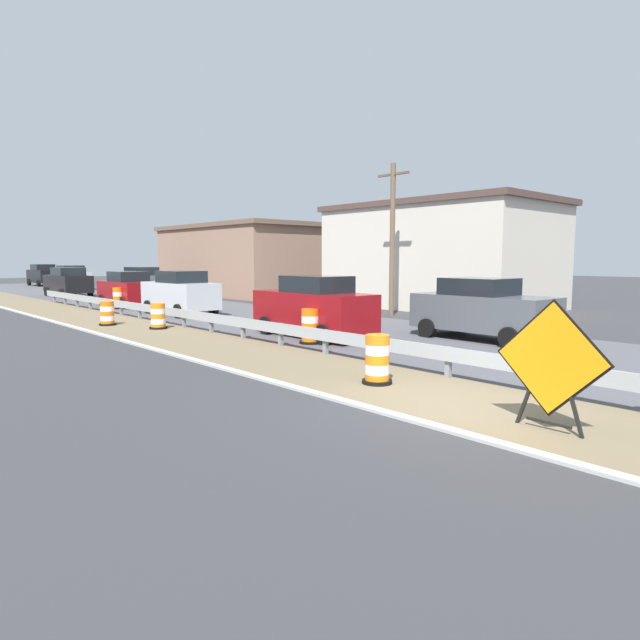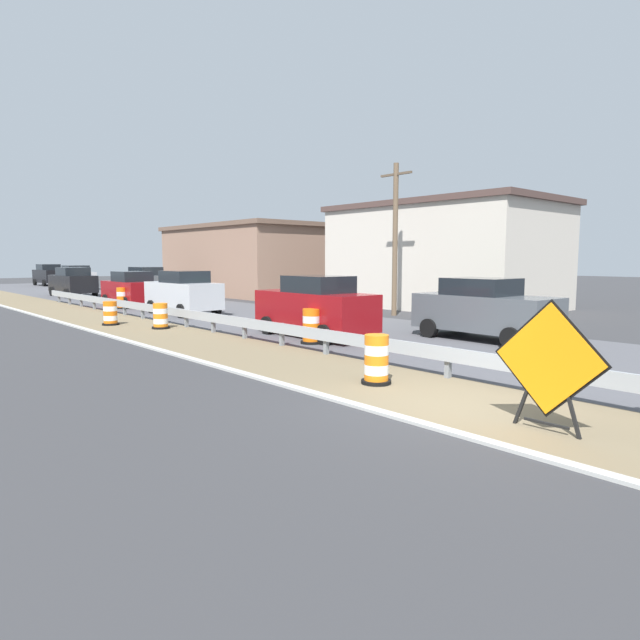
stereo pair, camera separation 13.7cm
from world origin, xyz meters
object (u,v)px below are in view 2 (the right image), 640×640
car_distant_b (131,289)px  car_distant_c (484,309)px  traffic_barrel_mid (161,317)px  car_lead_near_lane (73,282)px  traffic_barrel_close (311,328)px  utility_pole_near (395,237)px  car_trailing_near_lane (49,275)px  warning_sign_diamond (548,363)px  car_trailing_far_lane (315,306)px  car_lead_far_lane (183,293)px  traffic_barrel_farther (122,299)px  car_distant_a (147,282)px  traffic_barrel_far (110,314)px  traffic_barrel_nearest (376,362)px  car_mid_far_lane (77,277)px

car_distant_b → car_distant_c: bearing=-170.5°
traffic_barrel_mid → car_lead_near_lane: (3.42, 21.27, 0.59)m
traffic_barrel_close → utility_pole_near: bearing=24.8°
traffic_barrel_mid → car_trailing_near_lane: (6.81, 39.44, 0.63)m
utility_pole_near → car_lead_near_lane: bearing=106.2°
warning_sign_diamond → car_trailing_far_lane: size_ratio=0.43×
car_lead_far_lane → car_trailing_near_lane: bearing=-6.2°
warning_sign_diamond → car_lead_far_lane: 20.61m
traffic_barrel_farther → car_distant_b: size_ratio=0.26×
traffic_barrel_farther → car_lead_near_lane: (1.20, 11.94, 0.52)m
warning_sign_diamond → car_lead_near_lane: car_lead_near_lane is taller
car_lead_near_lane → car_trailing_far_lane: car_trailing_far_lane is taller
traffic_barrel_farther → car_trailing_near_lane: size_ratio=0.25×
car_distant_a → car_distant_b: car_distant_a is taller
car_trailing_far_lane → car_distant_b: 16.05m
warning_sign_diamond → traffic_barrel_far: warning_sign_diamond is taller
traffic_barrel_close → car_distant_a: (4.97, 23.26, 0.55)m
traffic_barrel_farther → car_trailing_far_lane: bearing=-87.2°
traffic_barrel_close → traffic_barrel_farther: size_ratio=0.97×
traffic_barrel_farther → utility_pole_near: bearing=-55.8°
traffic_barrel_close → traffic_barrel_far: 9.49m
traffic_barrel_nearest → car_mid_far_lane: 42.62m
traffic_barrel_nearest → car_lead_far_lane: car_lead_far_lane is taller
car_distant_b → utility_pole_near: 15.22m
traffic_barrel_nearest → utility_pole_near: 14.67m
car_trailing_near_lane → car_lead_far_lane: size_ratio=0.99×
traffic_barrel_close → car_distant_b: 17.11m
car_mid_far_lane → car_distant_b: bearing=-10.9°
traffic_barrel_close → car_trailing_far_lane: car_trailing_far_lane is taller
traffic_barrel_nearest → car_mid_far_lane: (7.21, 42.00, 0.57)m
car_distant_a → traffic_barrel_close: bearing=-12.9°
car_distant_b → utility_pole_near: size_ratio=0.61×
car_distant_a → car_lead_near_lane: bearing=-143.9°
warning_sign_diamond → car_trailing_near_lane: (7.92, 55.17, -0.01)m
traffic_barrel_farther → car_trailing_near_lane: 30.47m
car_lead_far_lane → car_mid_far_lane: same height
warning_sign_diamond → utility_pole_near: utility_pole_near is taller
car_lead_far_lane → car_distant_a: bearing=-17.0°
traffic_barrel_mid → traffic_barrel_far: (-1.01, 2.41, -0.01)m
car_mid_far_lane → car_trailing_far_lane: (-3.59, -35.83, 0.00)m
traffic_barrel_mid → car_lead_far_lane: 5.52m
car_mid_far_lane → warning_sign_diamond: bearing=-10.8°
car_distant_c → car_trailing_near_lane: bearing=-178.7°
car_mid_far_lane → traffic_barrel_farther: bearing=-13.0°
traffic_barrel_close → traffic_barrel_mid: (-1.92, 6.62, -0.06)m
traffic_barrel_far → car_distant_c: (7.72, -12.17, 0.59)m
traffic_barrel_mid → traffic_barrel_far: bearing=112.8°
traffic_barrel_nearest → car_distant_b: size_ratio=0.25×
traffic_barrel_mid → car_lead_far_lane: (3.26, 4.41, 0.61)m
car_lead_far_lane → car_trailing_far_lane: 10.03m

